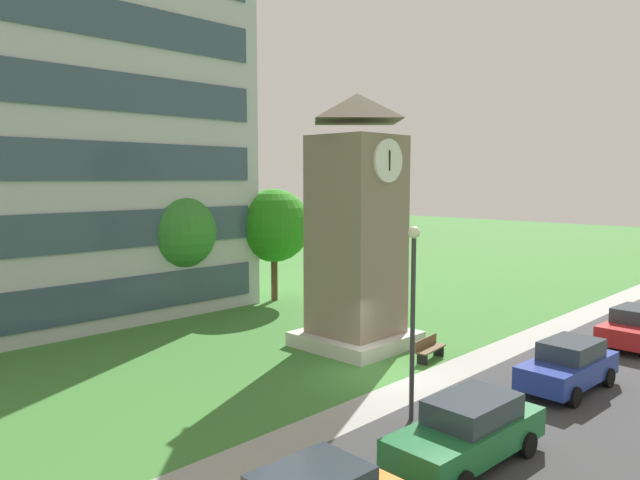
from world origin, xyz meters
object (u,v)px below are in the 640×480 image
Objects in this scene: tree_streetside at (274,226)px; parked_car_red at (636,327)px; park_bench at (429,348)px; tree_by_building at (179,232)px; street_lamp at (413,301)px; clock_tower at (357,235)px; parked_car_blue at (568,365)px; parked_car_green at (468,430)px.

tree_streetside is 19.38m from parked_car_red.
park_bench is 14.78m from tree_by_building.
clock_tower is at bearing 52.46° from street_lamp.
tree_by_building is 19.89m from parked_car_blue.
parked_car_green and parked_car_red have the same top height.
park_bench is 0.28× the size of tree_streetside.
parked_car_blue and parked_car_red have the same top height.
parked_car_green is (-10.20, -18.89, -3.58)m from tree_streetside.
street_lamp is at bearing -151.03° from park_bench.
street_lamp is 6.89m from parked_car_blue.
street_lamp is at bearing 170.02° from parked_car_red.
park_bench is 8.76m from parked_car_green.
tree_by_building is at bearing 117.69° from parked_car_red.
parked_car_green is at bearing -115.53° from street_lamp.
tree_streetside reaches higher than parked_car_green.
tree_streetside is at bearing 75.15° from park_bench.
parked_car_red is at bearing 0.08° from parked_car_blue.
clock_tower reaches higher than tree_streetside.
street_lamp is at bearing 158.40° from parked_car_blue.
clock_tower is 2.20× the size of parked_car_green.
clock_tower is at bearing 55.63° from parked_car_green.
street_lamp is 1.39× the size of parked_car_red.
street_lamp is (-4.95, -6.45, -1.19)m from clock_tower.
parked_car_red is at bearing -46.89° from clock_tower.
park_bench is 0.38× the size of parked_car_green.
street_lamp is 0.91× the size of tree_by_building.
street_lamp reaches higher than parked_car_blue.
street_lamp is at bearing 64.47° from parked_car_green.
clock_tower is at bearing 97.90° from park_bench.
tree_streetside is at bearing -7.50° from tree_by_building.
tree_by_building is 22.14m from parked_car_red.
tree_streetside is 1.04× the size of tree_by_building.
parked_car_green is 1.16× the size of parked_car_red.
street_lamp is at bearing -127.54° from clock_tower.
parked_car_green is at bearing -178.73° from parked_car_red.
park_bench is (0.48, -3.44, -4.34)m from clock_tower.
clock_tower reaches higher than street_lamp.
tree_by_building is (-1.96, 10.60, -0.41)m from clock_tower.
street_lamp reaches higher than parked_car_red.
tree_by_building is 20.44m from parked_car_green.
street_lamp is 18.58m from tree_streetside.
tree_by_building reaches higher than parked_car_green.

